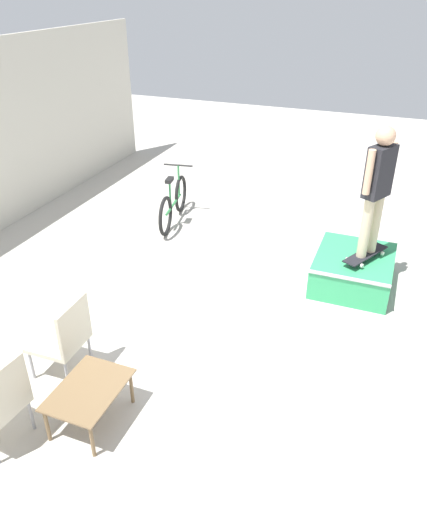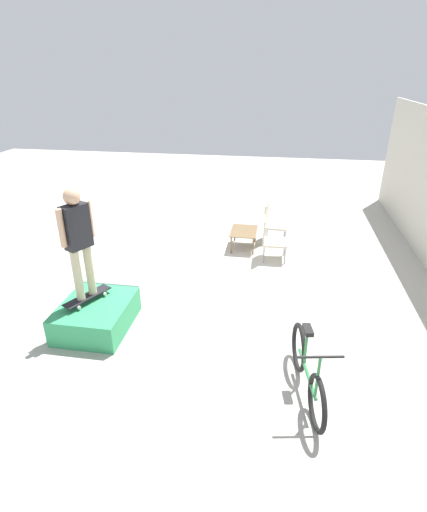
{
  "view_description": "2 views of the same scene",
  "coord_description": "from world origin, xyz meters",
  "px_view_note": "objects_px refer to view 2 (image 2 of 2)",
  "views": [
    {
      "loc": [
        -4.53,
        -1.7,
        3.81
      ],
      "look_at": [
        0.38,
        0.22,
        0.84
      ],
      "focal_mm": 35.0,
      "sensor_mm": 36.0,
      "label": 1
    },
    {
      "loc": [
        6.68,
        1.35,
        3.78
      ],
      "look_at": [
        0.29,
        0.3,
        0.7
      ],
      "focal_mm": 28.0,
      "sensor_mm": 36.0,
      "label": 2
    }
  ],
  "objects_px": {
    "skateboard_on_ramp": "(87,297)",
    "person_skater": "(78,236)",
    "skate_ramp_box": "(97,315)",
    "bicycle": "(307,371)",
    "coffee_table": "(244,233)",
    "patio_chair_left": "(272,221)",
    "patio_chair_right": "(270,238)"
  },
  "relations": [
    {
      "from": "patio_chair_right",
      "to": "patio_chair_left",
      "type": "bearing_deg",
      "value": -1.42
    },
    {
      "from": "skate_ramp_box",
      "to": "patio_chair_left",
      "type": "distance_m",
      "value": 4.77
    },
    {
      "from": "skate_ramp_box",
      "to": "person_skater",
      "type": "xyz_separation_m",
      "value": [
        -0.04,
        -0.13,
        1.34
      ]
    },
    {
      "from": "skate_ramp_box",
      "to": "bicycle",
      "type": "bearing_deg",
      "value": 73.72
    },
    {
      "from": "skateboard_on_ramp",
      "to": "coffee_table",
      "type": "xyz_separation_m",
      "value": [
        -3.43,
        2.14,
        -0.16
      ]
    },
    {
      "from": "skate_ramp_box",
      "to": "skateboard_on_ramp",
      "type": "bearing_deg",
      "value": -108.15
    },
    {
      "from": "bicycle",
      "to": "skate_ramp_box",
      "type": "bearing_deg",
      "value": -116.37
    },
    {
      "from": "skate_ramp_box",
      "to": "patio_chair_left",
      "type": "height_order",
      "value": "patio_chair_left"
    },
    {
      "from": "skate_ramp_box",
      "to": "patio_chair_right",
      "type": "bearing_deg",
      "value": 138.56
    },
    {
      "from": "coffee_table",
      "to": "patio_chair_left",
      "type": "relative_size",
      "value": 0.87
    },
    {
      "from": "skate_ramp_box",
      "to": "patio_chair_left",
      "type": "relative_size",
      "value": 1.37
    },
    {
      "from": "coffee_table",
      "to": "patio_chair_left",
      "type": "bearing_deg",
      "value": 129.49
    },
    {
      "from": "coffee_table",
      "to": "patio_chair_left",
      "type": "xyz_separation_m",
      "value": [
        -0.5,
        0.61,
        0.13
      ]
    },
    {
      "from": "skateboard_on_ramp",
      "to": "person_skater",
      "type": "bearing_deg",
      "value": -0.01
    },
    {
      "from": "coffee_table",
      "to": "skateboard_on_ramp",
      "type": "bearing_deg",
      "value": -31.99
    },
    {
      "from": "skateboard_on_ramp",
      "to": "coffee_table",
      "type": "height_order",
      "value": "skateboard_on_ramp"
    },
    {
      "from": "skateboard_on_ramp",
      "to": "coffee_table",
      "type": "distance_m",
      "value": 4.04
    },
    {
      "from": "bicycle",
      "to": "patio_chair_right",
      "type": "bearing_deg",
      "value": 178.56
    },
    {
      "from": "skate_ramp_box",
      "to": "patio_chair_right",
      "type": "distance_m",
      "value": 3.97
    },
    {
      "from": "person_skater",
      "to": "coffee_table",
      "type": "relative_size",
      "value": 2.14
    },
    {
      "from": "skateboard_on_ramp",
      "to": "person_skater",
      "type": "height_order",
      "value": "person_skater"
    },
    {
      "from": "patio_chair_left",
      "to": "patio_chair_right",
      "type": "xyz_separation_m",
      "value": [
        1.0,
        -0.0,
        0.0
      ]
    },
    {
      "from": "patio_chair_left",
      "to": "skate_ramp_box",
      "type": "bearing_deg",
      "value": 151.51
    },
    {
      "from": "person_skater",
      "to": "coffee_table",
      "type": "xyz_separation_m",
      "value": [
        -3.43,
        2.14,
        -1.19
      ]
    },
    {
      "from": "coffee_table",
      "to": "patio_chair_left",
      "type": "distance_m",
      "value": 0.8
    },
    {
      "from": "coffee_table",
      "to": "bicycle",
      "type": "bearing_deg",
      "value": 15.3
    },
    {
      "from": "skate_ramp_box",
      "to": "bicycle",
      "type": "height_order",
      "value": "bicycle"
    },
    {
      "from": "person_skater",
      "to": "bicycle",
      "type": "distance_m",
      "value": 3.69
    },
    {
      "from": "coffee_table",
      "to": "patio_chair_right",
      "type": "height_order",
      "value": "patio_chair_right"
    },
    {
      "from": "skateboard_on_ramp",
      "to": "patio_chair_right",
      "type": "distance_m",
      "value": 4.02
    },
    {
      "from": "skateboard_on_ramp",
      "to": "bicycle",
      "type": "height_order",
      "value": "bicycle"
    },
    {
      "from": "patio_chair_left",
      "to": "patio_chair_right",
      "type": "distance_m",
      "value": 1.0
    }
  ]
}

